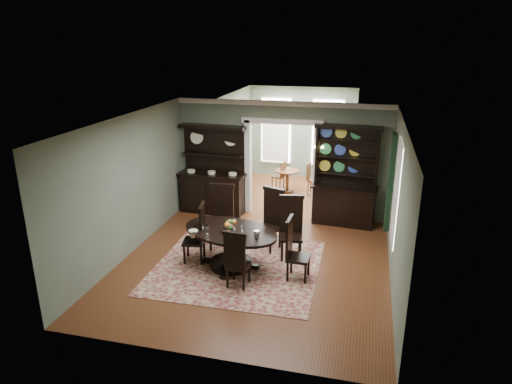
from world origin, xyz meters
TOP-DOWN VIEW (x-y plane):
  - room at (0.00, 0.04)m, footprint 5.51×6.01m
  - parlor at (0.00, 5.53)m, footprint 3.51×3.50m
  - doorway_trim at (0.00, 3.00)m, footprint 2.08×0.25m
  - right_window at (2.69, 0.93)m, footprint 0.15×1.47m
  - wall_sconce at (0.95, 2.85)m, footprint 0.27×0.21m
  - rug at (-0.30, -0.19)m, footprint 3.35×3.16m
  - dining_table at (-0.44, -0.18)m, footprint 2.39×2.39m
  - centerpiece at (-0.45, -0.26)m, footprint 1.48×0.95m
  - chair_far_left at (-0.92, 0.74)m, footprint 0.59×0.56m
  - chair_far_mid at (0.17, 0.91)m, footprint 0.65×0.64m
  - chair_far_right at (0.68, 0.59)m, footprint 0.58×0.56m
  - chair_end_left at (-1.15, -0.12)m, footprint 0.52×0.54m
  - chair_end_right at (0.88, -0.35)m, footprint 0.46×0.49m
  - chair_near at (-0.09, -0.98)m, footprint 0.46×0.44m
  - sideboard at (-1.80, 2.73)m, footprint 1.81×0.72m
  - welsh_dresser at (1.66, 2.73)m, footprint 1.65×0.73m
  - parlor_table at (-0.16, 4.84)m, footprint 0.73×0.73m
  - parlor_chair_left at (-0.40, 4.91)m, footprint 0.42×0.41m
  - parlor_chair_right at (0.61, 4.70)m, footprint 0.44×0.42m

SIDE VIEW (x-z plane):
  - rug at x=-0.30m, z-range 0.00..0.01m
  - parlor_table at x=-0.16m, z-range 0.10..0.78m
  - parlor_chair_left at x=-0.40m, z-range 0.03..0.95m
  - parlor_chair_right at x=0.61m, z-range 0.03..1.03m
  - dining_table at x=-0.44m, z-range 0.16..0.97m
  - chair_near at x=-0.09m, z-range 0.03..1.20m
  - chair_end_right at x=0.88m, z-range 0.03..1.29m
  - chair_end_left at x=-1.15m, z-range 0.03..1.31m
  - chair_far_right at x=0.68m, z-range 0.03..1.39m
  - chair_far_mid at x=0.17m, z-range 0.04..1.42m
  - chair_far_left at x=-0.92m, z-range 0.04..1.47m
  - sideboard at x=-1.80m, z-range -0.35..1.99m
  - centerpiece at x=-0.45m, z-range 0.76..1.00m
  - welsh_dresser at x=1.66m, z-range -0.34..2.16m
  - parlor at x=0.00m, z-range 0.01..3.02m
  - room at x=0.00m, z-range 0.07..3.08m
  - right_window at x=2.69m, z-range 0.54..2.66m
  - doorway_trim at x=0.00m, z-range 0.33..2.90m
  - wall_sconce at x=0.95m, z-range 1.79..1.99m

